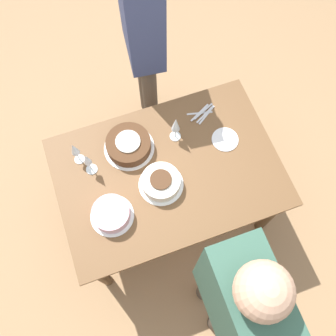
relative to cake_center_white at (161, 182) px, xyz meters
The scene contains 12 objects.
ground_plane 0.79m from the cake_center_white, 135.33° to the right, with size 12.00×12.00×0.00m, color #A87F56.
dining_table 0.18m from the cake_center_white, 135.33° to the right, with size 1.38×0.95×0.74m.
cake_center_white is the anchor object (origin of this frame).
cake_front_chocolate 0.32m from the cake_center_white, 70.31° to the right, with size 0.32×0.32×0.10m.
cake_back_decorated 0.35m from the cake_center_white, 14.57° to the left, with size 0.26×0.26×0.09m.
wine_glass_near 0.55m from the cake_center_white, 37.90° to the right, with size 0.06×0.06×0.21m.
wine_glass_far 0.45m from the cake_center_white, 32.85° to the right, with size 0.07×0.07×0.21m.
wine_glass_extra 0.36m from the cake_center_white, 124.94° to the right, with size 0.07×0.07×0.22m.
dessert_plate_left 0.51m from the cake_center_white, 162.96° to the right, with size 0.17×0.17×0.01m.
fork_pile 0.56m from the cake_center_white, 138.57° to the right, with size 0.20×0.12×0.01m.
person_cutting 0.96m from the cake_center_white, 102.44° to the right, with size 0.27×0.42×1.78m.
person_watching 0.81m from the cake_center_white, 96.82° to the left, with size 0.22×0.40×1.76m.
Camera 1 is at (0.29, 0.80, 2.89)m, focal length 40.00 mm.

